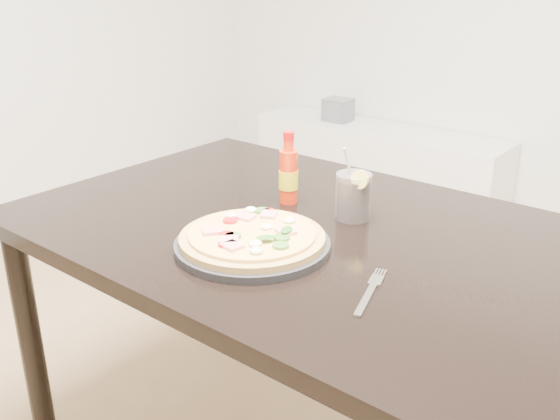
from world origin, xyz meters
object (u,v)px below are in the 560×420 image
Objects in this scene: media_console at (376,172)px; pizza at (252,236)px; hot_sauce_bottle at (288,175)px; plate at (252,244)px; fork at (371,290)px; cola_cup at (353,197)px; dining_table at (312,260)px.

pizza is at bearing -66.92° from media_console.
pizza is 0.29m from hot_sauce_bottle.
plate is 2.19m from media_console.
hot_sauce_bottle reaches higher than fork.
hot_sauce_bottle is at bearing -66.88° from media_console.
media_console is (-0.84, 1.96, -0.51)m from plate.
fork is at bearing -0.73° from plate.
cola_cup is (0.18, 0.01, -0.02)m from hot_sauce_bottle.
cola_cup is 0.12× the size of media_console.
plate is at bearing -104.90° from cola_cup.
dining_table is 0.21m from pizza.
cola_cup is 1.99m from media_console.
dining_table is at bearing -32.51° from hot_sauce_bottle.
hot_sauce_bottle is 1.00× the size of fork.
hot_sauce_bottle reaches higher than dining_table.
plate is at bearing -62.35° from pizza.
pizza is 0.22× the size of media_console.
cola_cup reaches higher than media_console.
plate is at bearing 161.82° from fork.
plate is (-0.03, -0.17, 0.09)m from dining_table.
fork is at bearing -0.86° from pizza.
media_console is at bearing 113.12° from hot_sauce_bottle.
plate reaches higher than media_console.
fork is at bearing -33.32° from hot_sauce_bottle.
plate reaches higher than fork.
fork is (0.30, -0.00, -0.02)m from pizza.
dining_table is 4.52× the size of pizza.
plate reaches higher than dining_table.
pizza is 1.68× the size of fork.
cola_cup is (0.07, 0.28, 0.04)m from plate.
fork is at bearing -60.07° from media_console.
cola_cup is at bearing 75.00° from pizza.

